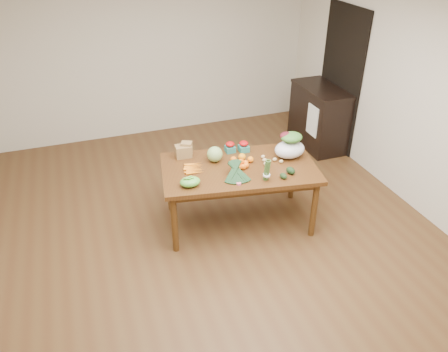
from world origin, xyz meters
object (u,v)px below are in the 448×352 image
object	(u,v)px
paper_bag	(183,150)
kale_bunch	(237,173)
asparagus_bundle	(267,170)
salad_bag	(290,146)
mandarin_cluster	(240,163)
cabinet	(319,117)
dining_table	(239,195)
cabbage	(215,154)

from	to	relation	value
paper_bag	kale_bunch	distance (m)	0.78
asparagus_bundle	salad_bag	world-z (taller)	salad_bag
kale_bunch	paper_bag	bearing A→B (deg)	130.37
paper_bag	mandarin_cluster	xyz separation A→B (m)	(0.53, -0.44, -0.03)
cabinet	salad_bag	distance (m)	1.97
cabinet	paper_bag	size ratio (longest dim) A/B	4.24
kale_bunch	salad_bag	world-z (taller)	salad_bag
dining_table	salad_bag	bearing A→B (deg)	11.32
asparagus_bundle	salad_bag	bearing A→B (deg)	49.40
cabinet	dining_table	bearing A→B (deg)	-142.02
dining_table	kale_bunch	distance (m)	0.53
paper_bag	mandarin_cluster	world-z (taller)	paper_bag
cabinet	salad_bag	world-z (taller)	salad_bag
dining_table	asparagus_bundle	distance (m)	0.64
paper_bag	salad_bag	world-z (taller)	salad_bag
cabbage	paper_bag	bearing A→B (deg)	144.37
paper_bag	mandarin_cluster	distance (m)	0.69
cabbage	asparagus_bundle	size ratio (longest dim) A/B	0.71
paper_bag	asparagus_bundle	xyz separation A→B (m)	(0.69, -0.79, 0.04)
paper_bag	asparagus_bundle	size ratio (longest dim) A/B	0.96
paper_bag	cabbage	world-z (taller)	cabbage
mandarin_cluster	kale_bunch	world-z (taller)	kale_bunch
cabinet	kale_bunch	world-z (taller)	cabinet
cabbage	salad_bag	xyz separation A→B (m)	(0.84, -0.19, 0.05)
cabbage	salad_bag	size ratio (longest dim) A/B	0.50
mandarin_cluster	paper_bag	bearing A→B (deg)	140.04
dining_table	cabbage	xyz separation A→B (m)	(-0.22, 0.21, 0.46)
cabinet	mandarin_cluster	size ratio (longest dim) A/B	5.67
cabinet	asparagus_bundle	bearing A→B (deg)	-133.20
mandarin_cluster	kale_bunch	distance (m)	0.26
cabbage	cabinet	bearing A→B (deg)	30.96
cabbage	kale_bunch	world-z (taller)	cabbage
cabbage	asparagus_bundle	bearing A→B (deg)	-56.43
cabbage	asparagus_bundle	xyz separation A→B (m)	(0.38, -0.57, 0.04)
cabinet	salad_bag	xyz separation A→B (m)	(-1.27, -1.45, 0.42)
cabinet	salad_bag	size ratio (longest dim) A/B	2.86
asparagus_bundle	paper_bag	bearing A→B (deg)	140.55
dining_table	salad_bag	world-z (taller)	salad_bag
dining_table	paper_bag	size ratio (longest dim) A/B	7.07
dining_table	paper_bag	distance (m)	0.82
dining_table	salad_bag	distance (m)	0.81
cabinet	kale_bunch	xyz separation A→B (m)	(-2.01, -1.71, 0.36)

